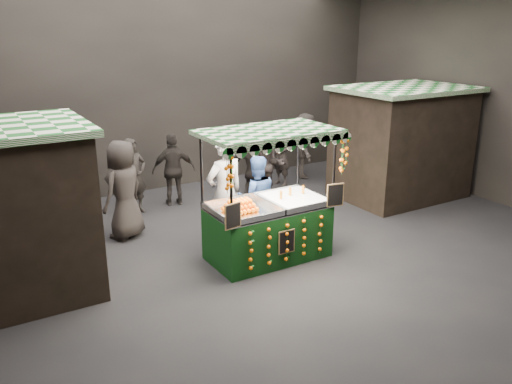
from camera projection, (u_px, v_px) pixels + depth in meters
ground at (278, 257)px, 9.25m from camera, size 12.00×12.00×0.00m
market_hall at (281, 62)px, 8.21m from camera, size 12.10×10.10×5.05m
neighbour_stall_right at (401, 142)px, 12.22m from camera, size 3.00×2.20×2.60m
juice_stall at (269, 220)px, 9.03m from camera, size 2.37×1.39×2.29m
vendor_grey at (225, 194)px, 9.36m from camera, size 0.83×0.60×2.09m
vendor_blue at (256, 198)px, 9.85m from camera, size 0.95×0.84×1.63m
shopper_0 at (134, 177)px, 11.17m from camera, size 0.69×0.56×1.66m
shopper_1 at (267, 166)px, 12.02m from camera, size 1.02×0.94×1.67m
shopper_2 at (174, 170)px, 11.73m from camera, size 1.03×0.63×1.64m
shopper_3 at (305, 146)px, 13.80m from camera, size 1.07×1.29×1.74m
shopper_4 at (124, 190)px, 9.87m from camera, size 1.11×1.01×1.91m
shopper_5 at (255, 164)px, 12.30m from camera, size 1.23×1.48×1.59m
shopper_6 at (282, 155)px, 13.20m from camera, size 0.47×0.63×1.56m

